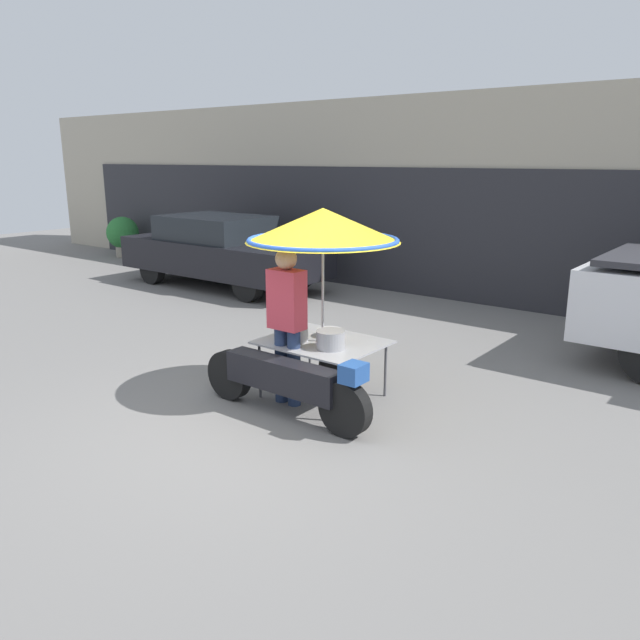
{
  "coord_description": "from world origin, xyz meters",
  "views": [
    {
      "loc": [
        3.98,
        -3.96,
        2.58
      ],
      "look_at": [
        0.01,
        1.15,
        0.89
      ],
      "focal_mm": 35.0,
      "sensor_mm": 36.0,
      "label": 1
    }
  ],
  "objects_px": {
    "vendor_motorcycle_cart": "(318,259)",
    "potted_plant": "(123,234)",
    "parked_car": "(222,250)",
    "vendor_person": "(287,318)"
  },
  "relations": [
    {
      "from": "parked_car",
      "to": "potted_plant",
      "type": "relative_size",
      "value": 4.2
    },
    {
      "from": "vendor_person",
      "to": "parked_car",
      "type": "height_order",
      "value": "vendor_person"
    },
    {
      "from": "potted_plant",
      "to": "vendor_motorcycle_cart",
      "type": "bearing_deg",
      "value": -24.97
    },
    {
      "from": "vendor_motorcycle_cart",
      "to": "potted_plant",
      "type": "xyz_separation_m",
      "value": [
        -10.37,
        4.83,
        -0.96
      ]
    },
    {
      "from": "vendor_person",
      "to": "potted_plant",
      "type": "distance_m",
      "value": 11.39
    },
    {
      "from": "vendor_person",
      "to": "potted_plant",
      "type": "height_order",
      "value": "vendor_person"
    },
    {
      "from": "vendor_person",
      "to": "parked_car",
      "type": "relative_size",
      "value": 0.38
    },
    {
      "from": "vendor_person",
      "to": "potted_plant",
      "type": "xyz_separation_m",
      "value": [
        -10.17,
        5.11,
        -0.35
      ]
    },
    {
      "from": "parked_car",
      "to": "potted_plant",
      "type": "bearing_deg",
      "value": 167.52
    },
    {
      "from": "vendor_motorcycle_cart",
      "to": "parked_car",
      "type": "height_order",
      "value": "vendor_motorcycle_cart"
    }
  ]
}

